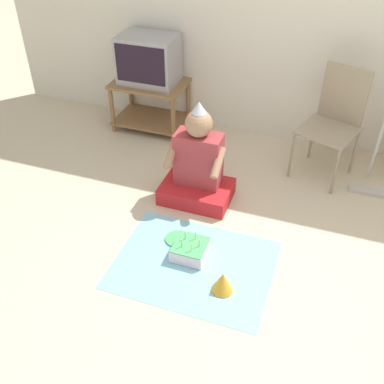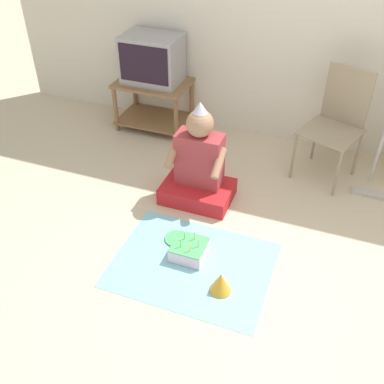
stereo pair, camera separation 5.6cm
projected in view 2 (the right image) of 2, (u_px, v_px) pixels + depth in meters
ground_plane at (263, 283)px, 3.04m from camera, size 16.00×16.00×0.00m
wall_back at (334, 9)px, 3.74m from camera, size 6.40×0.06×2.55m
tv_stand at (154, 100)px, 4.57m from camera, size 0.73×0.49×0.50m
tv at (152, 59)px, 4.32m from camera, size 0.55×0.40×0.46m
folding_chair at (337, 118)px, 3.77m from camera, size 0.56×0.56×0.95m
dust_mop at (378, 158)px, 3.66m from camera, size 0.28×0.27×1.17m
person_seated at (199, 168)px, 3.62m from camera, size 0.57×0.40×0.87m
party_cloth at (192, 264)px, 3.17m from camera, size 1.10×0.85×0.01m
birthday_cake at (190, 249)px, 3.21m from camera, size 0.24×0.24×0.18m
party_hat_blue at (221, 282)px, 2.94m from camera, size 0.15×0.15×0.15m
paper_plate at (177, 239)px, 3.37m from camera, size 0.18×0.18×0.01m
plastic_spoon_near at (186, 249)px, 3.28m from camera, size 0.05×0.14×0.01m
plastic_spoon_far at (185, 251)px, 3.26m from camera, size 0.04×0.15×0.01m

